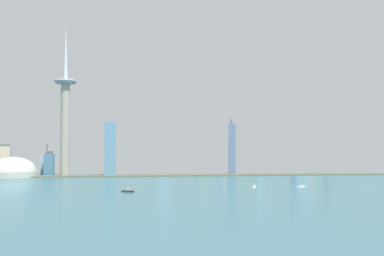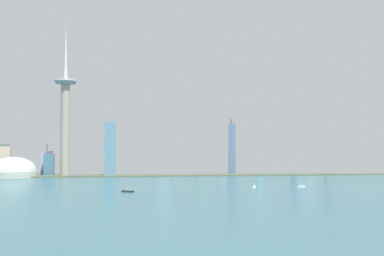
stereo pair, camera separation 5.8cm
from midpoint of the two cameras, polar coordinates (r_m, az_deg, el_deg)
The scene contains 24 objects.
ground_plane at distance 533.79m, azimuth 6.70°, elevation -8.71°, with size 6000.00×6000.00×0.00m, color #3B707D.
waterfront_pier at distance 960.85m, azimuth 0.38°, elevation -5.63°, with size 941.95×44.61×2.32m, color #5B654B.
observation_tower at distance 983.02m, azimuth -14.87°, elevation 2.23°, with size 45.11×45.11×301.04m.
stadium_dome at distance 980.16m, azimuth -20.57°, elevation -4.88°, with size 91.42×91.42×54.06m.
skyscraper_0 at distance 962.79m, azimuth -9.72°, elevation -2.47°, with size 21.30×24.67×107.30m.
skyscraper_1 at distance 1003.69m, azimuth -16.65°, elevation -4.14°, with size 18.46×23.55×48.96m.
skyscraper_2 at distance 1007.47m, azimuth 4.74°, elevation -2.37°, with size 13.72×16.70×117.64m.
skyscraper_3 at distance 1087.14m, azimuth 12.13°, elevation -3.50°, with size 13.40×24.89×65.09m.
skyscraper_4 at distance 1153.90m, azimuth 16.12°, elevation -1.38°, with size 22.95×12.46×150.12m.
skyscraper_5 at distance 1057.72m, azimuth -3.34°, elevation -0.71°, with size 25.81×20.74×183.45m.
skyscraper_6 at distance 1039.31m, azimuth 1.29°, elevation -3.56°, with size 23.99×20.41×67.06m.
skyscraper_7 at distance 1131.69m, azimuth 13.63°, elevation -3.15°, with size 22.25×23.22×75.97m.
skyscraper_8 at distance 1055.96m, azimuth -21.46°, elevation -3.60°, with size 25.68×14.49×62.86m.
skyscraper_9 at distance 1102.58m, azimuth 8.04°, elevation -1.19°, with size 15.72×14.68×154.07m.
skyscraper_10 at distance 1045.01m, azimuth 12.74°, elevation -1.59°, with size 22.37×13.56×143.64m.
skyscraper_11 at distance 1086.16m, azimuth 3.93°, elevation -3.40°, with size 22.84×18.13×70.50m.
skyscraper_12 at distance 1086.35m, azimuth -18.52°, elevation -2.63°, with size 16.78×27.20×96.02m.
skyscraper_13 at distance 1037.34m, azimuth -16.89°, elevation -4.11°, with size 22.00×22.15×63.11m.
boat_0 at distance 723.00m, azimuth 12.92°, elevation -6.78°, with size 11.66×6.36×8.46m.
boat_1 at distance 639.50m, azimuth -7.64°, elevation -7.42°, with size 16.95×12.32×8.62m.
boat_2 at distance 698.22m, azimuth 7.44°, elevation -6.98°, with size 8.83×15.29×8.44m.
channel_buoy_0 at distance 867.53m, azimuth -5.25°, elevation -6.04°, with size 1.82×1.82×1.62m, color #E54C19.
channel_buoy_1 at distance 634.00m, azimuth 4.58°, elevation -7.51°, with size 1.45×1.45×2.71m, color green.
airplane at distance 1027.62m, azimuth 6.49°, elevation 4.62°, with size 29.13×29.55×7.98m.
Camera 2 is at (-127.60, -514.46, 63.05)m, focal length 44.76 mm.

